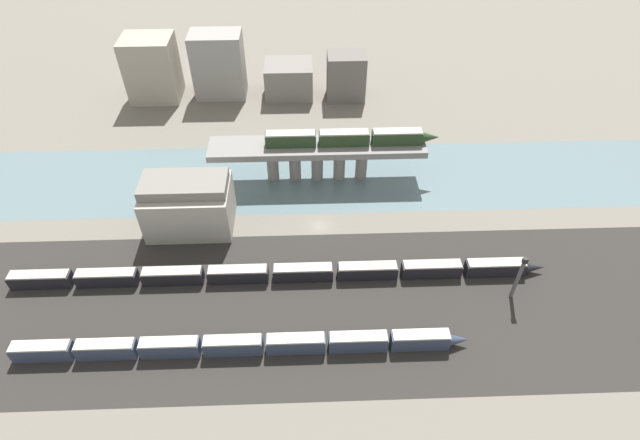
{
  "coord_description": "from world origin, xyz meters",
  "views": [
    {
      "loc": [
        -2.94,
        -87.32,
        83.51
      ],
      "look_at": [
        0.0,
        -2.43,
        4.26
      ],
      "focal_mm": 28.0,
      "sensor_mm": 36.0,
      "label": 1
    }
  ],
  "objects_px": {
    "train_yard_near": "(239,345)",
    "train_yard_mid": "(278,273)",
    "train_on_bridge": "(351,138)",
    "warehouse_building": "(189,204)",
    "signal_tower": "(518,278)"
  },
  "relations": [
    {
      "from": "signal_tower",
      "to": "train_yard_near",
      "type": "bearing_deg",
      "value": -168.45
    },
    {
      "from": "signal_tower",
      "to": "warehouse_building",
      "type": "bearing_deg",
      "value": 160.88
    },
    {
      "from": "train_yard_near",
      "to": "warehouse_building",
      "type": "distance_m",
      "value": 38.89
    },
    {
      "from": "train_yard_mid",
      "to": "signal_tower",
      "type": "relative_size",
      "value": 10.01
    },
    {
      "from": "train_on_bridge",
      "to": "train_yard_near",
      "type": "height_order",
      "value": "train_on_bridge"
    },
    {
      "from": "train_on_bridge",
      "to": "signal_tower",
      "type": "relative_size",
      "value": 3.86
    },
    {
      "from": "train_yard_near",
      "to": "train_yard_mid",
      "type": "xyz_separation_m",
      "value": [
        6.76,
        17.82,
        -0.15
      ]
    },
    {
      "from": "warehouse_building",
      "to": "train_yard_near",
      "type": "bearing_deg",
      "value": -68.16
    },
    {
      "from": "train_on_bridge",
      "to": "train_yard_mid",
      "type": "relative_size",
      "value": 0.39
    },
    {
      "from": "train_yard_mid",
      "to": "warehouse_building",
      "type": "bearing_deg",
      "value": 139.52
    },
    {
      "from": "train_on_bridge",
      "to": "warehouse_building",
      "type": "bearing_deg",
      "value": -156.1
    },
    {
      "from": "train_yard_mid",
      "to": "train_on_bridge",
      "type": "bearing_deg",
      "value": 62.86
    },
    {
      "from": "train_on_bridge",
      "to": "signal_tower",
      "type": "distance_m",
      "value": 52.53
    },
    {
      "from": "warehouse_building",
      "to": "signal_tower",
      "type": "distance_m",
      "value": 74.51
    },
    {
      "from": "train_yard_mid",
      "to": "signal_tower",
      "type": "height_order",
      "value": "signal_tower"
    }
  ]
}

